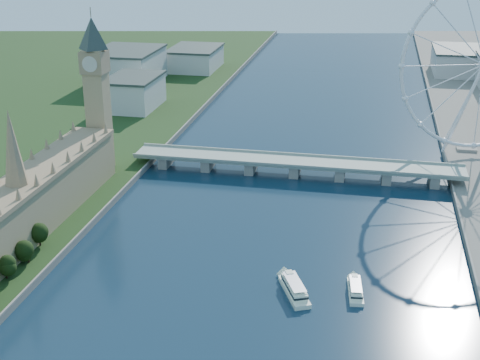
# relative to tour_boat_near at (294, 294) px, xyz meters

# --- Properties ---
(parliament_range) EXTENTS (24.00, 200.00, 70.00)m
(parliament_range) POSITION_rel_tour_boat_near_xyz_m (-146.52, 23.21, 18.48)
(parliament_range) COLOR tan
(parliament_range) RESTS_ON ground
(big_ben) EXTENTS (20.02, 20.02, 110.00)m
(big_ben) POSITION_rel_tour_boat_near_xyz_m (-146.52, 131.21, 66.57)
(big_ben) COLOR tan
(big_ben) RESTS_ON ground
(westminster_bridge) EXTENTS (220.00, 22.00, 9.50)m
(westminster_bridge) POSITION_rel_tour_boat_near_xyz_m (-18.52, 153.21, 6.63)
(westminster_bridge) COLOR gray
(westminster_bridge) RESTS_ON ground
(city_skyline) EXTENTS (505.00, 280.00, 32.00)m
(city_skyline) POSITION_rel_tour_boat_near_xyz_m (20.71, 413.29, 16.96)
(city_skyline) COLOR beige
(city_skyline) RESTS_ON ground
(tour_boat_near) EXTENTS (19.81, 31.70, 6.89)m
(tour_boat_near) POSITION_rel_tour_boat_near_xyz_m (0.00, 0.00, 0.00)
(tour_boat_near) COLOR white
(tour_boat_near) RESTS_ON ground
(tour_boat_far) EXTENTS (9.36, 26.65, 5.73)m
(tour_boat_far) POSITION_rel_tour_boat_near_xyz_m (27.39, 5.80, 0.00)
(tour_boat_far) COLOR white
(tour_boat_far) RESTS_ON ground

